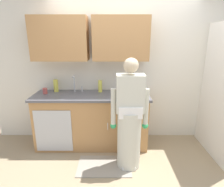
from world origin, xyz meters
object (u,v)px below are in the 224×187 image
Objects in this scene: sink at (75,95)px; bottle_water_tall at (99,86)px; person_at_sink at (129,123)px; cup_by_sink at (44,91)px; bottle_soap at (55,86)px; bottle_dish_liquid at (133,87)px.

sink reaches higher than bottle_water_tall.
cup_by_sink is at bearing 154.83° from person_at_sink.
bottle_soap is (-0.79, 0.03, 0.00)m from bottle_water_tall.
sink is at bearing -160.67° from bottle_water_tall.
sink is 5.07× the size of cup_by_sink.
person_at_sink is 1.52m from bottle_soap.
cup_by_sink is (-1.54, -0.12, -0.04)m from bottle_dish_liquid.
person_at_sink is 1.57m from cup_by_sink.
bottle_dish_liquid is at bearing 79.36° from person_at_sink.
cup_by_sink is (-0.15, -0.14, -0.06)m from bottle_soap.
cup_by_sink is at bearing -175.67° from bottle_dish_liquid.
sink is 1.10m from person_at_sink.
bottle_dish_liquid is at bearing -0.83° from bottle_soap.
bottle_soap is at bearing 42.18° from cup_by_sink.
bottle_water_tall reaches higher than bottle_dish_liquid.
bottle_water_tall is (-0.46, 0.77, 0.35)m from person_at_sink.
bottle_soap is 2.20× the size of cup_by_sink.
bottle_dish_liquid is 1.39m from bottle_soap.
person_at_sink is 8.96× the size of bottle_dish_liquid.
cup_by_sink is (-0.94, -0.11, -0.06)m from bottle_water_tall.
person_at_sink reaches higher than cup_by_sink.
bottle_water_tall is 0.60m from bottle_dish_liquid.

